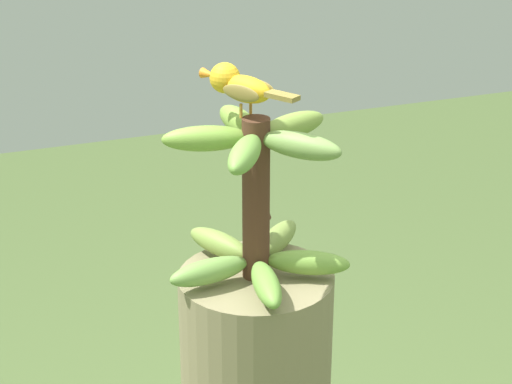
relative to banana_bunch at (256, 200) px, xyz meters
The scene contains 2 objects.
banana_bunch is the anchor object (origin of this frame).
perched_bird 0.20m from the banana_bunch, 147.77° to the right, with size 0.17×0.12×0.08m.
Camera 1 is at (1.30, -0.49, 1.93)m, focal length 63.84 mm.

